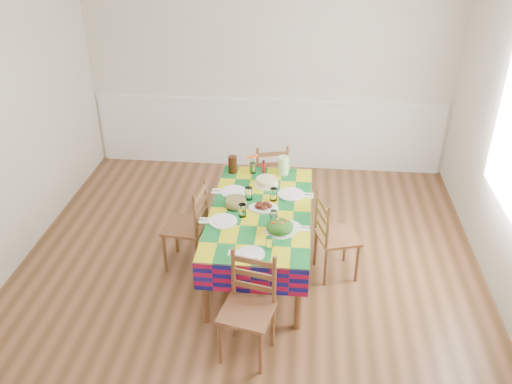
% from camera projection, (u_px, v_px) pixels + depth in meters
% --- Properties ---
extents(room, '(4.58, 5.08, 2.78)m').
position_uv_depth(room, '(244.00, 153.00, 4.40)').
color(room, brown).
rests_on(room, ground).
extents(wainscot, '(4.41, 0.06, 0.92)m').
position_uv_depth(wainscot, '(268.00, 132.00, 6.97)').
color(wainscot, white).
rests_on(wainscot, room).
extents(dining_table, '(0.92, 1.71, 0.67)m').
position_uv_depth(dining_table, '(260.00, 216.00, 4.99)').
color(dining_table, brown).
rests_on(dining_table, room).
extents(setting_near_head, '(0.36, 0.24, 0.11)m').
position_uv_depth(setting_near_head, '(257.00, 250.00, 4.36)').
color(setting_near_head, white).
rests_on(setting_near_head, dining_table).
extents(setting_left_near, '(0.46, 0.27, 0.12)m').
position_uv_depth(setting_left_near, '(230.00, 217.00, 4.79)').
color(setting_left_near, white).
rests_on(setting_left_near, dining_table).
extents(setting_left_far, '(0.46, 0.27, 0.12)m').
position_uv_depth(setting_left_far, '(238.00, 192.00, 5.17)').
color(setting_left_far, white).
rests_on(setting_left_far, dining_table).
extents(setting_right_near, '(0.41, 0.24, 0.10)m').
position_uv_depth(setting_right_near, '(284.00, 223.00, 4.71)').
color(setting_right_near, white).
rests_on(setting_right_near, dining_table).
extents(setting_right_far, '(0.48, 0.28, 0.12)m').
position_uv_depth(setting_right_far, '(285.00, 194.00, 5.14)').
color(setting_right_far, white).
rests_on(setting_right_far, dining_table).
extents(meat_platter, '(0.28, 0.20, 0.05)m').
position_uv_depth(meat_platter, '(263.00, 206.00, 4.95)').
color(meat_platter, white).
rests_on(meat_platter, dining_table).
extents(salad_platter, '(0.26, 0.26, 0.11)m').
position_uv_depth(salad_platter, '(280.00, 227.00, 4.62)').
color(salad_platter, white).
rests_on(salad_platter, dining_table).
extents(pasta_bowl, '(0.20, 0.20, 0.07)m').
position_uv_depth(pasta_bowl, '(236.00, 203.00, 4.98)').
color(pasta_bowl, white).
rests_on(pasta_bowl, dining_table).
extents(cake, '(0.24, 0.24, 0.07)m').
position_uv_depth(cake, '(266.00, 182.00, 5.34)').
color(cake, white).
rests_on(cake, dining_table).
extents(serving_utensils, '(0.14, 0.30, 0.01)m').
position_uv_depth(serving_utensils, '(274.00, 215.00, 4.86)').
color(serving_utensils, black).
rests_on(serving_utensils, dining_table).
extents(flower_vase, '(0.13, 0.11, 0.21)m').
position_uv_depth(flower_vase, '(253.00, 165.00, 5.54)').
color(flower_vase, white).
rests_on(flower_vase, dining_table).
extents(hot_sauce, '(0.03, 0.03, 0.14)m').
position_uv_depth(hot_sauce, '(264.00, 166.00, 5.56)').
color(hot_sauce, red).
rests_on(hot_sauce, dining_table).
extents(green_pitcher, '(0.11, 0.11, 0.19)m').
position_uv_depth(green_pitcher, '(283.00, 165.00, 5.52)').
color(green_pitcher, '#BCE9A5').
rests_on(green_pitcher, dining_table).
extents(tea_pitcher, '(0.09, 0.09, 0.18)m').
position_uv_depth(tea_pitcher, '(233.00, 165.00, 5.55)').
color(tea_pitcher, black).
rests_on(tea_pitcher, dining_table).
extents(name_card, '(0.08, 0.02, 0.02)m').
position_uv_depth(name_card, '(253.00, 261.00, 4.26)').
color(name_card, white).
rests_on(name_card, dining_table).
extents(chair_near, '(0.46, 0.44, 0.87)m').
position_uv_depth(chair_near, '(248.00, 309.00, 4.14)').
color(chair_near, brown).
rests_on(chair_near, room).
extents(chair_far, '(0.45, 0.44, 0.85)m').
position_uv_depth(chair_far, '(270.00, 178.00, 6.00)').
color(chair_far, brown).
rests_on(chair_far, room).
extents(chair_left, '(0.41, 0.43, 0.89)m').
position_uv_depth(chair_left, '(189.00, 226.00, 5.12)').
color(chair_left, brown).
rests_on(chair_left, room).
extents(chair_right, '(0.45, 0.46, 0.85)m').
position_uv_depth(chair_right, '(334.00, 237.00, 5.00)').
color(chair_right, brown).
rests_on(chair_right, room).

